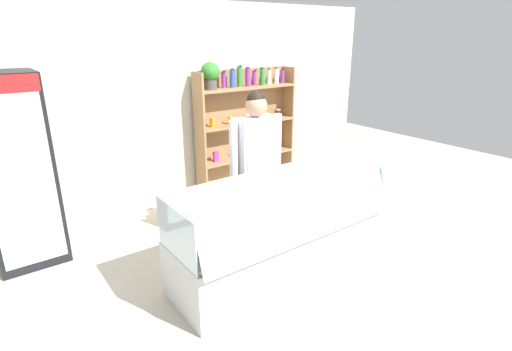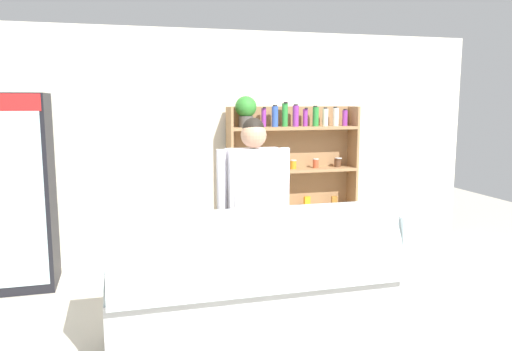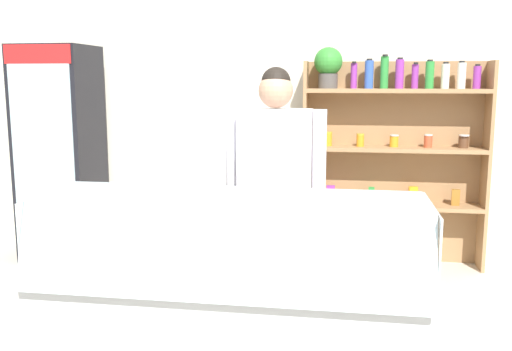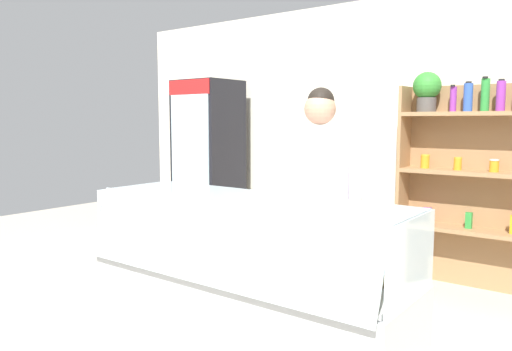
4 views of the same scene
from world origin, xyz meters
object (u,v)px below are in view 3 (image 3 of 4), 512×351
Objects in this scene: shelving_unit at (387,144)px; shop_clerk at (275,173)px; deli_display_case at (230,314)px; drinks_fridge at (60,154)px.

shop_clerk is at bearing -119.26° from shelving_unit.
shelving_unit is at bearing 64.48° from deli_display_case.
shop_clerk is (-0.82, -1.46, -0.05)m from shelving_unit.
deli_display_case is 0.98m from shop_clerk.
shop_clerk reaches higher than deli_display_case.
deli_display_case is 1.27× the size of shop_clerk.
deli_display_case is at bearing -106.01° from shop_clerk.
drinks_fridge is at bearing -173.87° from shelving_unit.
drinks_fridge is 2.42m from shop_clerk.
drinks_fridge is 2.97m from shelving_unit.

